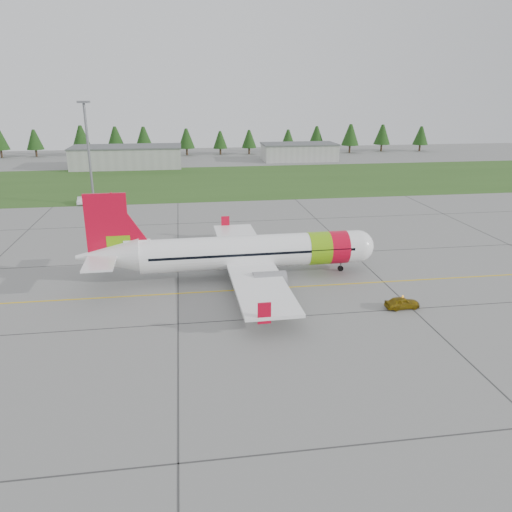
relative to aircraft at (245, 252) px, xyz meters
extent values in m
plane|color=gray|center=(6.55, -12.37, -3.23)|extent=(320.00, 320.00, 0.00)
cylinder|color=white|center=(0.90, 0.02, 0.05)|extent=(27.53, 4.62, 4.12)
sphere|color=white|center=(14.63, 0.27, 0.05)|extent=(4.12, 4.12, 4.12)
cone|color=white|center=(-16.52, -0.30, 0.41)|extent=(7.47, 4.25, 4.12)
cube|color=black|center=(14.94, 0.27, 0.41)|extent=(1.74, 2.78, 0.59)
cylinder|color=#74B50D|center=(9.35, 0.17, 0.05)|extent=(2.82, 4.25, 4.20)
cylinder|color=red|center=(11.88, 0.22, 0.05)|extent=(2.40, 4.24, 4.20)
cube|color=white|center=(0.37, 0.01, -1.12)|extent=(6.43, 33.90, 0.38)
cube|color=red|center=(-0.99, 16.78, -0.54)|extent=(1.27, 0.21, 2.11)
cube|color=red|center=(-0.38, -16.80, -0.54)|extent=(1.27, 0.21, 2.11)
cylinder|color=gray|center=(1.85, 5.84, -1.70)|extent=(3.84, 2.29, 2.22)
cylinder|color=gray|center=(2.06, -5.77, -1.70)|extent=(3.84, 2.29, 2.22)
cube|color=red|center=(-16.31, -0.30, 3.95)|extent=(4.86, 0.47, 8.03)
cube|color=#74B50D|center=(-15.15, -0.28, 1.63)|extent=(2.75, 0.49, 2.53)
cube|color=white|center=(-17.05, -0.31, 0.68)|extent=(3.60, 12.21, 0.23)
cylinder|color=slate|center=(12.52, 0.23, -2.49)|extent=(0.19, 0.19, 1.48)
cylinder|color=black|center=(12.52, 0.23, -2.87)|extent=(0.72, 0.31, 0.72)
cylinder|color=slate|center=(-0.74, 2.94, -2.23)|extent=(0.23, 0.23, 2.01)
cylinder|color=black|center=(-1.16, 2.94, -2.68)|extent=(1.11, 0.50, 1.10)
cylinder|color=slate|center=(-0.63, -2.97, -2.23)|extent=(0.23, 0.23, 2.01)
cylinder|color=black|center=(-1.05, -2.98, -2.68)|extent=(1.11, 0.50, 1.10)
imported|color=#CDA20B|center=(15.50, -12.06, -1.36)|extent=(1.35, 1.57, 3.73)
imported|color=silver|center=(-28.13, 46.82, -1.06)|extent=(1.61, 1.54, 4.34)
cube|color=#30561E|center=(6.55, 69.63, -3.21)|extent=(320.00, 50.00, 0.03)
cube|color=gold|center=(6.55, -4.37, -3.22)|extent=(120.00, 0.25, 0.02)
cube|color=#A8A8A3|center=(-23.45, 97.63, -0.23)|extent=(32.00, 14.00, 6.00)
cube|color=#A8A8A3|center=(31.55, 105.63, -0.63)|extent=(24.00, 12.00, 5.20)
cylinder|color=slate|center=(-25.45, 45.63, 6.77)|extent=(0.50, 0.50, 20.00)
camera|label=1|loc=(-7.38, -58.52, 19.23)|focal=35.00mm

